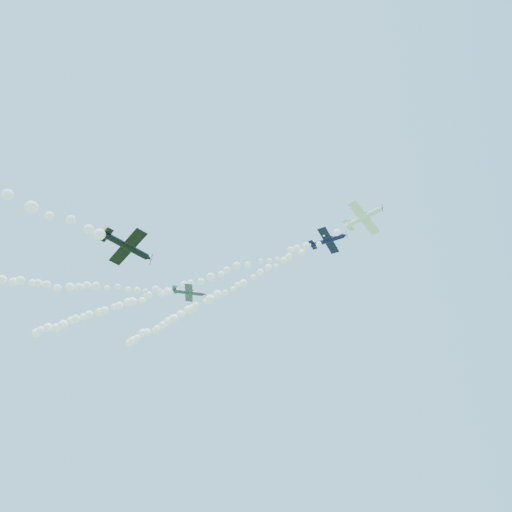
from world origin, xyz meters
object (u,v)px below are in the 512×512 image
(plane_navy, at_px, (328,240))
(plane_black, at_px, (128,247))
(plane_grey, at_px, (189,292))
(plane_white, at_px, (364,217))

(plane_navy, distance_m, plane_black, 37.30)
(plane_navy, relative_size, plane_grey, 1.08)
(plane_white, xyz_separation_m, plane_grey, (-34.71, 6.74, -3.70))
(plane_white, distance_m, plane_black, 39.02)
(plane_grey, bearing_deg, plane_black, -102.49)
(plane_grey, distance_m, plane_black, 31.39)
(plane_white, distance_m, plane_grey, 35.55)
(plane_white, xyz_separation_m, plane_black, (-28.43, -21.49, -15.88))
(plane_white, distance_m, plane_navy, 7.93)
(plane_white, height_order, plane_black, plane_white)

